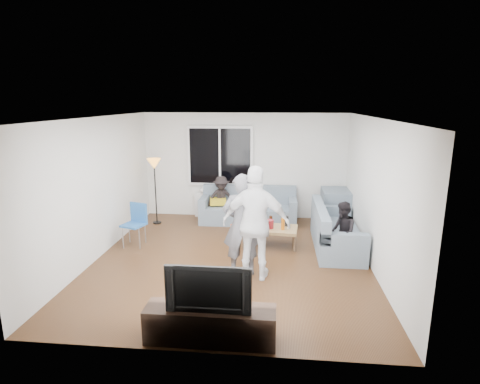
# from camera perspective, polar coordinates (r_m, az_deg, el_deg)

# --- Properties ---
(floor) EXTENTS (5.00, 5.50, 0.04)m
(floor) POSITION_cam_1_polar(r_m,az_deg,el_deg) (7.29, -1.27, -10.07)
(floor) COLOR #56351C
(floor) RESTS_ON ground
(ceiling) EXTENTS (5.00, 5.50, 0.04)m
(ceiling) POSITION_cam_1_polar(r_m,az_deg,el_deg) (6.69, -1.39, 11.14)
(ceiling) COLOR white
(ceiling) RESTS_ON ground
(wall_back) EXTENTS (5.00, 0.04, 2.60)m
(wall_back) POSITION_cam_1_polar(r_m,az_deg,el_deg) (9.57, 0.69, 3.90)
(wall_back) COLOR silver
(wall_back) RESTS_ON ground
(wall_front) EXTENTS (5.00, 0.04, 2.60)m
(wall_front) POSITION_cam_1_polar(r_m,az_deg,el_deg) (4.26, -5.88, -8.55)
(wall_front) COLOR silver
(wall_front) RESTS_ON ground
(wall_left) EXTENTS (0.04, 5.50, 2.60)m
(wall_left) POSITION_cam_1_polar(r_m,az_deg,el_deg) (7.59, -20.55, 0.51)
(wall_left) COLOR silver
(wall_left) RESTS_ON ground
(wall_right) EXTENTS (0.04, 5.50, 2.60)m
(wall_right) POSITION_cam_1_polar(r_m,az_deg,el_deg) (7.03, 19.52, -0.40)
(wall_right) COLOR silver
(wall_right) RESTS_ON ground
(window_frame) EXTENTS (1.62, 0.06, 1.47)m
(window_frame) POSITION_cam_1_polar(r_m,az_deg,el_deg) (9.53, -2.96, 5.36)
(window_frame) COLOR white
(window_frame) RESTS_ON wall_back
(window_glass) EXTENTS (1.50, 0.02, 1.35)m
(window_glass) POSITION_cam_1_polar(r_m,az_deg,el_deg) (9.49, -3.00, 5.32)
(window_glass) COLOR black
(window_glass) RESTS_ON window_frame
(window_mullion) EXTENTS (0.05, 0.03, 1.35)m
(window_mullion) POSITION_cam_1_polar(r_m,az_deg,el_deg) (9.48, -3.01, 5.31)
(window_mullion) COLOR white
(window_mullion) RESTS_ON window_frame
(radiator) EXTENTS (1.30, 0.12, 0.62)m
(radiator) POSITION_cam_1_polar(r_m,az_deg,el_deg) (9.74, -2.91, -1.92)
(radiator) COLOR silver
(radiator) RESTS_ON floor
(potted_plant) EXTENTS (0.20, 0.17, 0.34)m
(potted_plant) POSITION_cam_1_polar(r_m,az_deg,el_deg) (9.53, 0.21, 0.72)
(potted_plant) COLOR #366227
(potted_plant) RESTS_ON radiator
(vase) EXTENTS (0.21, 0.21, 0.17)m
(vase) POSITION_cam_1_polar(r_m,az_deg,el_deg) (9.69, -5.52, 0.37)
(vase) COLOR silver
(vase) RESTS_ON radiator
(sofa_back_section) EXTENTS (2.30, 0.85, 0.85)m
(sofa_back_section) POSITION_cam_1_polar(r_m,az_deg,el_deg) (9.26, 1.25, -1.97)
(sofa_back_section) COLOR slate
(sofa_back_section) RESTS_ON floor
(sofa_right_section) EXTENTS (2.00, 0.85, 0.85)m
(sofa_right_section) POSITION_cam_1_polar(r_m,az_deg,el_deg) (7.91, 14.18, -5.13)
(sofa_right_section) COLOR slate
(sofa_right_section) RESTS_ON floor
(sofa_corner) EXTENTS (0.85, 0.85, 0.85)m
(sofa_corner) POSITION_cam_1_polar(r_m,az_deg,el_deg) (9.36, 14.62, -2.26)
(sofa_corner) COLOR slate
(sofa_corner) RESTS_ON floor
(cushion_yellow) EXTENTS (0.43, 0.38, 0.14)m
(cushion_yellow) POSITION_cam_1_polar(r_m,az_deg,el_deg) (9.31, -3.28, -1.38)
(cushion_yellow) COLOR gold
(cushion_yellow) RESTS_ON sofa_back_section
(cushion_red) EXTENTS (0.44, 0.41, 0.13)m
(cushion_red) POSITION_cam_1_polar(r_m,az_deg,el_deg) (9.30, 0.92, -1.36)
(cushion_red) COLOR maroon
(cushion_red) RESTS_ON sofa_back_section
(coffee_table) EXTENTS (1.15, 0.70, 0.40)m
(coffee_table) POSITION_cam_1_polar(r_m,az_deg,el_deg) (7.85, 4.38, -6.63)
(coffee_table) COLOR #9D7C4C
(coffee_table) RESTS_ON floor
(pitcher) EXTENTS (0.17, 0.17, 0.17)m
(pitcher) POSITION_cam_1_polar(r_m,az_deg,el_deg) (7.71, 4.39, -4.76)
(pitcher) COLOR maroon
(pitcher) RESTS_ON coffee_table
(side_chair) EXTENTS (0.51, 0.51, 0.86)m
(side_chair) POSITION_cam_1_polar(r_m,az_deg,el_deg) (8.07, -15.51, -4.80)
(side_chair) COLOR #255EA4
(side_chair) RESTS_ON floor
(floor_lamp) EXTENTS (0.32, 0.32, 1.56)m
(floor_lamp) POSITION_cam_1_polar(r_m,az_deg,el_deg) (9.31, -12.43, 0.04)
(floor_lamp) COLOR #FF9B30
(floor_lamp) RESTS_ON floor
(player_left) EXTENTS (0.70, 0.52, 1.74)m
(player_left) POSITION_cam_1_polar(r_m,az_deg,el_deg) (6.42, 0.22, -4.90)
(player_left) COLOR #525258
(player_left) RESTS_ON floor
(player_right) EXTENTS (1.16, 0.59, 1.90)m
(player_right) POSITION_cam_1_polar(r_m,az_deg,el_deg) (6.23, 2.40, -4.72)
(player_right) COLOR silver
(player_right) RESTS_ON floor
(spectator_right) EXTENTS (0.46, 0.57, 1.11)m
(spectator_right) POSITION_cam_1_polar(r_m,az_deg,el_deg) (7.27, 14.95, -5.74)
(spectator_right) COLOR black
(spectator_right) RESTS_ON floor
(spectator_back) EXTENTS (0.82, 0.63, 1.12)m
(spectator_back) POSITION_cam_1_polar(r_m,az_deg,el_deg) (9.33, -2.78, -1.02)
(spectator_back) COLOR black
(spectator_back) RESTS_ON floor
(tv_console) EXTENTS (1.60, 0.40, 0.44)m
(tv_console) POSITION_cam_1_polar(r_m,az_deg,el_deg) (4.98, -4.41, -18.99)
(tv_console) COLOR #34231A
(tv_console) RESTS_ON floor
(television) EXTENTS (1.02, 0.13, 0.59)m
(television) POSITION_cam_1_polar(r_m,az_deg,el_deg) (4.73, -4.53, -13.72)
(television) COLOR black
(television) RESTS_ON tv_console
(bottle_e) EXTENTS (0.07, 0.07, 0.21)m
(bottle_e) POSITION_cam_1_polar(r_m,az_deg,el_deg) (7.86, 6.95, -4.30)
(bottle_e) COLOR black
(bottle_e) RESTS_ON coffee_table
(bottle_d) EXTENTS (0.07, 0.07, 0.24)m
(bottle_d) POSITION_cam_1_polar(r_m,az_deg,el_deg) (7.63, 6.39, -4.73)
(bottle_d) COLOR orange
(bottle_d) RESTS_ON coffee_table
(bottle_c) EXTENTS (0.07, 0.07, 0.18)m
(bottle_c) POSITION_cam_1_polar(r_m,az_deg,el_deg) (7.92, 4.58, -4.20)
(bottle_c) COLOR black
(bottle_c) RESTS_ON coffee_table
(bottle_a) EXTENTS (0.07, 0.07, 0.20)m
(bottle_a) POSITION_cam_1_polar(r_m,az_deg,el_deg) (7.85, 2.01, -4.29)
(bottle_a) COLOR orange
(bottle_a) RESTS_ON coffee_table
(bottle_b) EXTENTS (0.08, 0.08, 0.27)m
(bottle_b) POSITION_cam_1_polar(r_m,az_deg,el_deg) (7.59, 3.77, -4.66)
(bottle_b) COLOR #38951B
(bottle_b) RESTS_ON coffee_table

